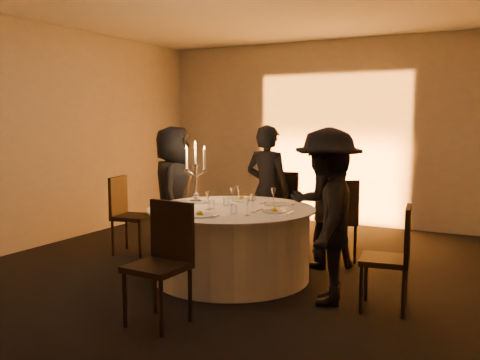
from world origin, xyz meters
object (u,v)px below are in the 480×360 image
at_px(chair_back_right, 338,215).
at_px(coffee_cup, 182,204).
at_px(guest_left, 173,191).
at_px(chair_back_left, 286,204).
at_px(chair_left, 127,210).
at_px(banquet_table, 231,243).
at_px(chair_right, 394,252).
at_px(guest_back_right, 323,201).
at_px(candelabra, 196,181).
at_px(chair_front, 164,255).
at_px(guest_back_left, 268,190).
at_px(guest_right, 328,216).

xyz_separation_m(chair_back_right, coffee_cup, (-1.33, -1.37, 0.23)).
relative_size(chair_back_right, guest_left, 0.62).
bearing_deg(chair_back_left, chair_left, 39.36).
bearing_deg(chair_left, chair_back_left, -63.71).
height_order(banquet_table, chair_right, chair_right).
bearing_deg(guest_back_right, chair_right, 93.30).
relative_size(banquet_table, candelabra, 2.54).
bearing_deg(chair_left, chair_front, -145.21).
bearing_deg(guest_left, guest_back_left, -84.49).
xyz_separation_m(guest_left, guest_back_right, (1.85, 0.34, -0.04)).
relative_size(guest_back_right, candelabra, 2.20).
height_order(chair_front, guest_left, guest_left).
xyz_separation_m(chair_back_left, guest_left, (-1.08, -1.09, 0.23)).
bearing_deg(guest_back_right, guest_left, -29.86).
height_order(chair_back_right, guest_right, guest_right).
xyz_separation_m(chair_right, guest_back_left, (-1.86, 1.36, 0.28)).
height_order(banquet_table, candelabra, candelabra).
distance_m(chair_front, guest_left, 2.27).
height_order(chair_back_left, guest_back_left, guest_back_left).
distance_m(chair_back_left, candelabra, 1.61).
bearing_deg(chair_right, chair_left, -106.86).
bearing_deg(chair_back_right, guest_back_right, 41.36).
relative_size(chair_back_left, coffee_cup, 9.35).
bearing_deg(chair_right, guest_left, -112.53).
bearing_deg(guest_back_right, chair_back_left, -84.52).
xyz_separation_m(banquet_table, guest_back_right, (0.73, 0.87, 0.39)).
relative_size(chair_left, chair_back_left, 0.96).
height_order(guest_back_right, coffee_cup, guest_back_right).
bearing_deg(coffee_cup, guest_back_left, 72.97).
bearing_deg(candelabra, chair_right, -9.26).
height_order(chair_left, coffee_cup, chair_left).
bearing_deg(candelabra, guest_right, -14.07).
xyz_separation_m(chair_right, guest_right, (-0.61, -0.05, 0.28)).
relative_size(guest_back_left, candelabra, 2.33).
bearing_deg(chair_right, guest_right, -93.06).
xyz_separation_m(chair_back_left, coffee_cup, (-0.46, -1.82, 0.22)).
bearing_deg(banquet_table, guest_right, -13.34).
xyz_separation_m(banquet_table, chair_front, (0.10, -1.38, 0.19)).
height_order(banquet_table, chair_back_left, chair_back_left).
bearing_deg(banquet_table, guest_back_left, 94.67).
relative_size(chair_left, guest_left, 0.61).
bearing_deg(candelabra, guest_left, 146.61).
bearing_deg(chair_left, chair_right, -110.71).
height_order(banquet_table, coffee_cup, coffee_cup).
relative_size(chair_right, candelabra, 1.35).
xyz_separation_m(chair_back_left, guest_right, (1.21, -1.90, 0.24)).
xyz_separation_m(guest_back_left, guest_back_right, (0.83, -0.27, -0.04)).
distance_m(chair_left, coffee_cup, 1.33).
xyz_separation_m(chair_back_right, chair_right, (0.95, -1.39, -0.03)).
bearing_deg(coffee_cup, chair_left, 156.49).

